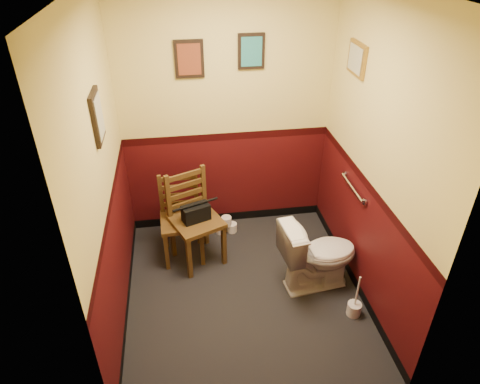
# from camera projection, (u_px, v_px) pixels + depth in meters

# --- Properties ---
(floor) EXTENTS (2.20, 2.40, 0.00)m
(floor) POSITION_uv_depth(u_px,v_px,m) (244.00, 292.00, 4.17)
(floor) COLOR black
(floor) RESTS_ON ground
(wall_back) EXTENTS (2.20, 0.00, 2.70)m
(wall_back) POSITION_uv_depth(u_px,v_px,m) (226.00, 115.00, 4.45)
(wall_back) COLOR #3E0A0C
(wall_back) RESTS_ON ground
(wall_front) EXTENTS (2.20, 0.00, 2.70)m
(wall_front) POSITION_uv_depth(u_px,v_px,m) (278.00, 275.00, 2.45)
(wall_front) COLOR #3E0A0C
(wall_front) RESTS_ON ground
(wall_left) EXTENTS (0.00, 2.40, 2.70)m
(wall_left) POSITION_uv_depth(u_px,v_px,m) (105.00, 182.00, 3.31)
(wall_left) COLOR #3E0A0C
(wall_left) RESTS_ON ground
(wall_right) EXTENTS (0.00, 2.40, 2.70)m
(wall_right) POSITION_uv_depth(u_px,v_px,m) (374.00, 162.00, 3.59)
(wall_right) COLOR #3E0A0C
(wall_right) RESTS_ON ground
(grab_bar) EXTENTS (0.05, 0.56, 0.06)m
(grab_bar) POSITION_uv_depth(u_px,v_px,m) (353.00, 187.00, 4.01)
(grab_bar) COLOR silver
(grab_bar) RESTS_ON wall_right
(framed_print_back_a) EXTENTS (0.28, 0.04, 0.36)m
(framed_print_back_a) POSITION_uv_depth(u_px,v_px,m) (189.00, 59.00, 4.07)
(framed_print_back_a) COLOR black
(framed_print_back_a) RESTS_ON wall_back
(framed_print_back_b) EXTENTS (0.26, 0.04, 0.34)m
(framed_print_back_b) POSITION_uv_depth(u_px,v_px,m) (251.00, 51.00, 4.12)
(framed_print_back_b) COLOR black
(framed_print_back_b) RESTS_ON wall_back
(framed_print_left) EXTENTS (0.04, 0.30, 0.38)m
(framed_print_left) POSITION_uv_depth(u_px,v_px,m) (97.00, 117.00, 3.13)
(framed_print_left) COLOR black
(framed_print_left) RESTS_ON wall_left
(framed_print_right) EXTENTS (0.04, 0.34, 0.28)m
(framed_print_right) POSITION_uv_depth(u_px,v_px,m) (357.00, 59.00, 3.71)
(framed_print_right) COLOR olive
(framed_print_right) RESTS_ON wall_right
(toilet) EXTENTS (0.80, 0.51, 0.74)m
(toilet) POSITION_uv_depth(u_px,v_px,m) (318.00, 255.00, 4.08)
(toilet) COLOR white
(toilet) RESTS_ON floor
(toilet_brush) EXTENTS (0.13, 0.13, 0.46)m
(toilet_brush) POSITION_uv_depth(u_px,v_px,m) (354.00, 308.00, 3.90)
(toilet_brush) COLOR silver
(toilet_brush) RESTS_ON floor
(chair_left) EXTENTS (0.44, 0.44, 0.91)m
(chair_left) POSITION_uv_depth(u_px,v_px,m) (181.00, 219.00, 4.43)
(chair_left) COLOR #513818
(chair_left) RESTS_ON floor
(chair_right) EXTENTS (0.61, 0.61, 0.99)m
(chair_right) POSITION_uv_depth(u_px,v_px,m) (195.00, 219.00, 4.35)
(chair_right) COLOR #513818
(chair_right) RESTS_ON floor
(handbag) EXTENTS (0.30, 0.22, 0.20)m
(handbag) POSITION_uv_depth(u_px,v_px,m) (196.00, 213.00, 4.26)
(handbag) COLOR black
(handbag) RESTS_ON chair_right
(tp_stack) EXTENTS (0.24, 0.13, 0.21)m
(tp_stack) POSITION_uv_depth(u_px,v_px,m) (226.00, 226.00, 4.93)
(tp_stack) COLOR silver
(tp_stack) RESTS_ON floor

